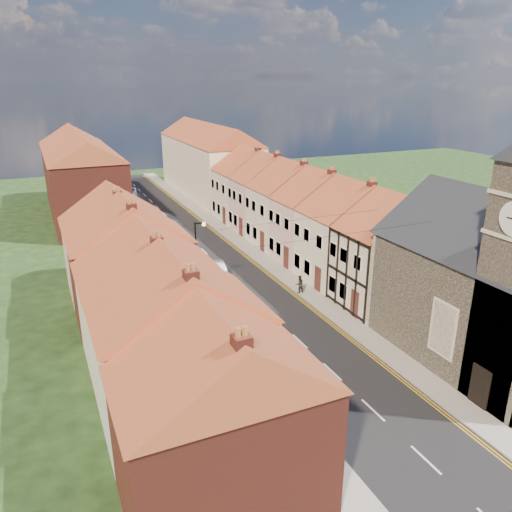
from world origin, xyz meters
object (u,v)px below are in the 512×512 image
Objects in this scene: lamppost at (197,254)px; pedestrian_left at (224,337)px; car_mid at (216,272)px; pedestrian_right at (299,284)px; car_near at (282,368)px; car_distant at (130,192)px; church at (498,272)px; car_far at (171,230)px.

lamppost reaches higher than pedestrian_left.
car_mid is 3.09× the size of pedestrian_right.
car_near is 12.35m from pedestrian_right.
lamppost is at bearing -127.66° from car_mid.
car_mid reaches higher than car_distant.
car_near is (0.71, -13.45, -2.79)m from lamppost.
lamppost is 9.54m from pedestrian_left.
lamppost reaches higher than car_distant.
pedestrian_right is at bearing -71.60° from car_distant.
car_mid is at bearing -78.58° from car_distant.
church is at bearing 109.98° from pedestrian_right.
car_mid is 7.55m from pedestrian_right.
car_distant is at bearing 88.75° from pedestrian_left.
church is 3.27× the size of car_mid.
car_near reaches higher than car_far.
car_mid is at bearing 45.28° from lamppost.
pedestrian_left reaches higher than car_distant.
car_mid is 1.14× the size of car_distant.
church is at bearing -67.76° from car_distant.
car_far is at bearing 72.04° from car_near.
car_near reaches higher than car_distant.
pedestrian_left is at bearing -98.03° from lamppost.
car_distant is at bearing 97.81° from car_mid.
car_mid is (-10.86, 19.01, -5.11)m from church.
lamppost is at bearing 84.45° from pedestrian_left.
car_distant is (-0.26, 22.39, -0.15)m from car_far.
church is 2.53× the size of lamppost.
lamppost is 4.30m from car_mid.
car_mid is at bearing 75.05° from pedestrian_left.
lamppost is 3.99× the size of pedestrian_right.
church is 21.38m from lamppost.
pedestrian_right is at bearing 112.68° from church.
car_mid is (2.31, 2.33, -2.77)m from lamppost.
car_distant is (1.84, 38.71, -2.97)m from lamppost.
lamppost reaches higher than car_mid.
church reaches higher than pedestrian_left.
pedestrian_right is (6.80, 10.32, 0.12)m from car_near.
pedestrian_left is at bearing -100.38° from car_mid.
pedestrian_right is at bearing 36.75° from pedestrian_left.
car_distant is 42.23m from pedestrian_right.
car_near is 0.88× the size of car_far.
pedestrian_left is (-1.29, -9.13, -2.47)m from lamppost.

